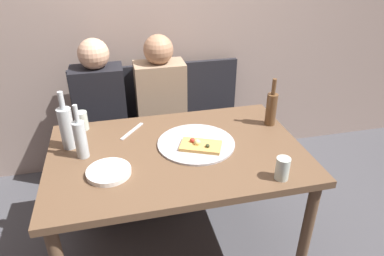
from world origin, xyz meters
name	(u,v)px	position (x,y,z in m)	size (l,w,h in m)	color
ground_plane	(179,245)	(0.00, 0.00, 0.00)	(8.00, 8.00, 0.00)	#424247
back_wall	(147,7)	(0.00, 1.11, 1.30)	(6.00, 0.10, 2.60)	gray
dining_table	(177,163)	(0.00, 0.00, 0.65)	(1.38, 0.89, 0.73)	brown
pizza_tray	(196,143)	(0.12, 0.04, 0.74)	(0.43, 0.43, 0.01)	#ADADB2
pizza_slice_last	(200,145)	(0.13, -0.02, 0.75)	(0.25, 0.21, 0.05)	tan
wine_bottle	(81,138)	(-0.49, 0.06, 0.84)	(0.06, 0.06, 0.30)	#B2BCC1
beer_bottle	(67,127)	(-0.57, 0.17, 0.86)	(0.08, 0.08, 0.33)	#B2BCC1
water_bottle	(271,108)	(0.62, 0.16, 0.84)	(0.06, 0.06, 0.30)	brown
tumbler_near	(82,121)	(-0.51, 0.36, 0.79)	(0.07, 0.07, 0.11)	#B7C6BC
tumbler_far	(282,168)	(0.44, -0.36, 0.79)	(0.07, 0.07, 0.11)	#B7C6BC
plate_stack	(109,172)	(-0.37, -0.14, 0.74)	(0.22, 0.22, 0.03)	white
table_knife	(132,131)	(-0.22, 0.26, 0.73)	(0.22, 0.02, 0.01)	#B7B7BC
chair_left	(104,122)	(-0.41, 0.85, 0.51)	(0.44, 0.44, 0.90)	black
chair_middle	(161,116)	(0.03, 0.85, 0.51)	(0.44, 0.44, 0.90)	black
chair_right	(213,111)	(0.46, 0.85, 0.51)	(0.44, 0.44, 0.90)	black
guest_in_sweater	(102,116)	(-0.41, 0.69, 0.64)	(0.36, 0.56, 1.17)	black
guest_in_beanie	(163,110)	(0.03, 0.69, 0.64)	(0.36, 0.56, 1.17)	#937A60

